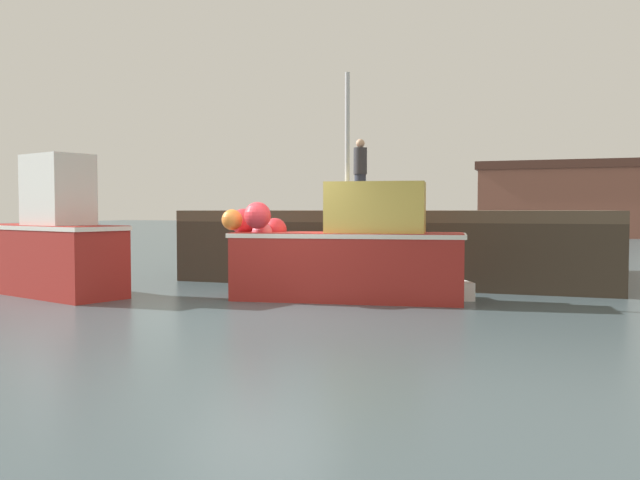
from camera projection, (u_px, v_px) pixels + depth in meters
ground at (256, 316)px, 10.55m from camera, size 120.00×160.00×0.10m
pier at (402, 223)px, 16.16m from camera, size 9.57×6.25×1.64m
fishing_boat_near_left at (48, 245)px, 12.87m from camera, size 4.05×2.32×2.71m
fishing_boat_near_right at (347, 252)px, 12.03m from camera, size 4.47×1.83×4.13m
rowboat at (422, 291)px, 12.12m from camera, size 1.90×1.43×0.37m
dockworker at (360, 174)px, 16.56m from camera, size 0.34×0.34×1.79m
warehouse at (557, 199)px, 41.24m from camera, size 9.60×5.62×4.60m
mooring_buoy_foreground at (49, 282)px, 12.94m from camera, size 0.42×0.42×0.54m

